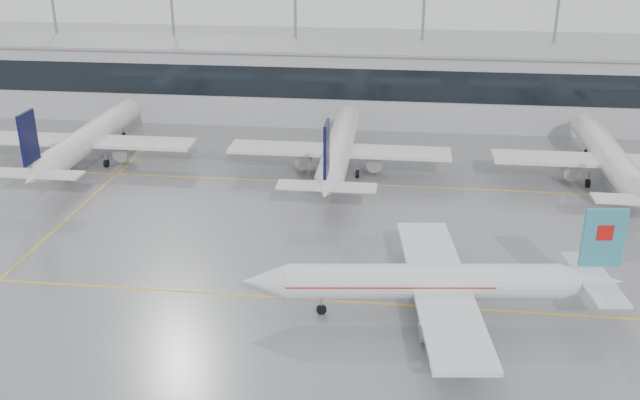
# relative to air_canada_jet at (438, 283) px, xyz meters

# --- Properties ---
(ground) EXTENTS (320.00, 320.00, 0.00)m
(ground) POSITION_rel_air_canada_jet_xyz_m (-11.99, 1.22, -3.18)
(ground) COLOR gray
(ground) RESTS_ON ground
(taxi_line_main) EXTENTS (120.00, 0.25, 0.01)m
(taxi_line_main) POSITION_rel_air_canada_jet_xyz_m (-11.99, 1.22, -3.18)
(taxi_line_main) COLOR yellow
(taxi_line_main) RESTS_ON ground
(taxi_line_north) EXTENTS (120.00, 0.25, 0.01)m
(taxi_line_north) POSITION_rel_air_canada_jet_xyz_m (-11.99, 31.22, -3.18)
(taxi_line_north) COLOR yellow
(taxi_line_north) RESTS_ON ground
(taxi_line_cross) EXTENTS (0.25, 60.00, 0.01)m
(taxi_line_cross) POSITION_rel_air_canada_jet_xyz_m (-41.99, 16.22, -3.18)
(taxi_line_cross) COLOR yellow
(taxi_line_cross) RESTS_ON ground
(terminal) EXTENTS (180.00, 15.00, 12.00)m
(terminal) POSITION_rel_air_canada_jet_xyz_m (-11.99, 63.22, 2.82)
(terminal) COLOR #A4A4A8
(terminal) RESTS_ON ground
(terminal_glass) EXTENTS (180.00, 0.20, 5.00)m
(terminal_glass) POSITION_rel_air_canada_jet_xyz_m (-11.99, 55.67, 4.32)
(terminal_glass) COLOR black
(terminal_glass) RESTS_ON ground
(terminal_roof) EXTENTS (182.00, 16.00, 0.40)m
(terminal_roof) POSITION_rel_air_canada_jet_xyz_m (-11.99, 63.22, 9.02)
(terminal_roof) COLOR gray
(terminal_roof) RESTS_ON ground
(light_masts) EXTENTS (156.40, 1.00, 22.60)m
(light_masts) POSITION_rel_air_canada_jet_xyz_m (-11.99, 69.22, 10.16)
(light_masts) COLOR gray
(light_masts) RESTS_ON ground
(air_canada_jet) EXTENTS (33.51, 26.17, 10.18)m
(air_canada_jet) POSITION_rel_air_canada_jet_xyz_m (0.00, 0.00, 0.00)
(air_canada_jet) COLOR silver
(air_canada_jet) RESTS_ON ground
(parked_jet_b) EXTENTS (29.64, 36.96, 11.72)m
(parked_jet_b) POSITION_rel_air_canada_jet_xyz_m (-46.99, 34.91, 0.53)
(parked_jet_b) COLOR silver
(parked_jet_b) RESTS_ON ground
(parked_jet_c) EXTENTS (29.64, 36.96, 11.72)m
(parked_jet_c) POSITION_rel_air_canada_jet_xyz_m (-11.99, 34.91, 0.53)
(parked_jet_c) COLOR silver
(parked_jet_c) RESTS_ON ground
(parked_jet_d) EXTENTS (29.64, 36.96, 11.72)m
(parked_jet_d) POSITION_rel_air_canada_jet_xyz_m (23.01, 34.91, 0.53)
(parked_jet_d) COLOR silver
(parked_jet_d) RESTS_ON ground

